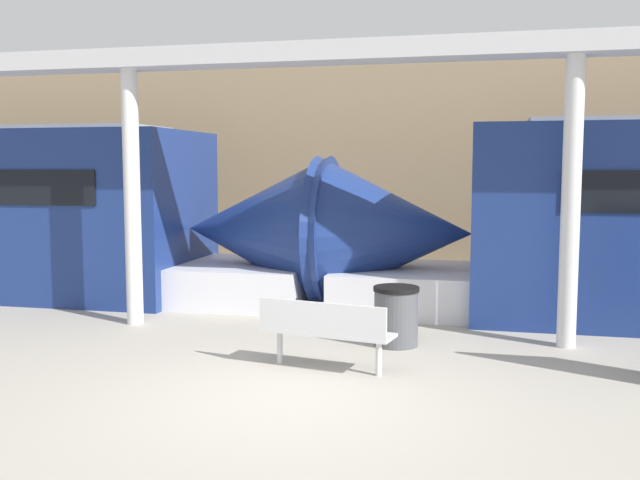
% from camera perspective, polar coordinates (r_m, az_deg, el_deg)
% --- Properties ---
extents(ground_plane, '(60.00, 60.00, 0.00)m').
position_cam_1_polar(ground_plane, '(7.69, -2.65, -12.66)').
color(ground_plane, '#A8A093').
extents(station_wall, '(56.00, 0.20, 5.00)m').
position_cam_1_polar(station_wall, '(16.07, 5.98, 6.05)').
color(station_wall, '#9E8460').
rests_on(station_wall, ground_plane).
extents(bench_near, '(1.68, 0.74, 0.86)m').
position_cam_1_polar(bench_near, '(8.57, 0.41, -7.07)').
color(bench_near, silver).
rests_on(bench_near, ground_plane).
extents(trash_bin, '(0.63, 0.63, 0.82)m').
position_cam_1_polar(trash_bin, '(9.86, 6.11, -6.05)').
color(trash_bin, '#4C4F54').
rests_on(trash_bin, ground_plane).
extents(support_column_near, '(0.25, 0.25, 3.91)m').
position_cam_1_polar(support_column_near, '(10.10, 19.43, 2.76)').
color(support_column_near, silver).
rests_on(support_column_near, ground_plane).
extents(support_column_far, '(0.25, 0.25, 3.91)m').
position_cam_1_polar(support_column_far, '(11.34, -14.80, 3.20)').
color(support_column_far, silver).
rests_on(support_column_far, ground_plane).
extents(canopy_beam, '(28.00, 0.60, 0.28)m').
position_cam_1_polar(canopy_beam, '(10.21, 19.84, 14.56)').
color(canopy_beam, '#B7B7BC').
rests_on(canopy_beam, support_column_near).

